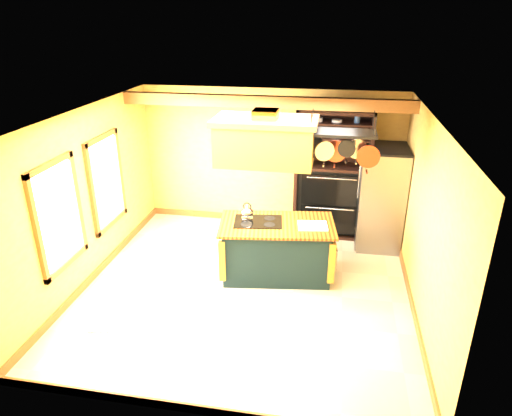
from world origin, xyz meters
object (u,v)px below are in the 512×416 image
(kitchen_island, at_px, (276,249))
(refrigerator, at_px, (380,199))
(hutch, at_px, (331,188))
(range_hood, at_px, (265,140))
(pot_rack, at_px, (342,142))

(kitchen_island, height_order, refrigerator, refrigerator)
(kitchen_island, distance_m, hutch, 1.97)
(range_hood, xyz_separation_m, hutch, (1.00, 1.75, -1.33))
(hutch, bearing_deg, pot_rack, -86.19)
(kitchen_island, relative_size, pot_rack, 1.82)
(pot_rack, xyz_separation_m, refrigerator, (0.77, 1.41, -1.40))
(kitchen_island, height_order, pot_rack, pot_rack)
(range_hood, bearing_deg, pot_rack, -0.00)
(kitchen_island, relative_size, hutch, 0.80)
(range_hood, xyz_separation_m, refrigerator, (1.89, 1.41, -1.38))
(pot_rack, distance_m, refrigerator, 2.13)
(pot_rack, distance_m, hutch, 2.22)
(range_hood, xyz_separation_m, pot_rack, (1.11, -0.00, 0.03))
(kitchen_island, xyz_separation_m, pot_rack, (0.92, -0.00, 1.82))
(kitchen_island, distance_m, range_hood, 1.80)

